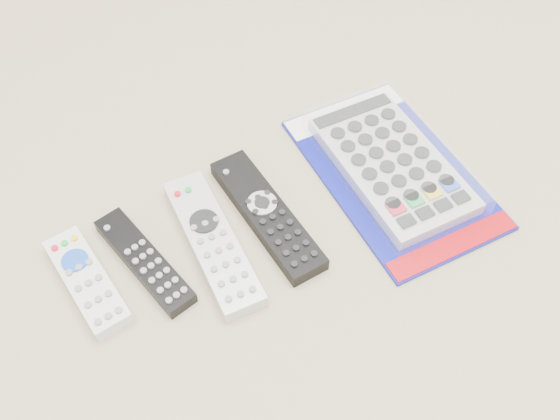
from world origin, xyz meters
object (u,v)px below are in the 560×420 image
remote_large_black (267,214)px  remote_small_grey (87,281)px  remote_silver_dvd (213,242)px  jumbo_remote_packaged (392,163)px  remote_slim_black (145,261)px

remote_large_black → remote_small_grey: bearing=173.3°
remote_silver_dvd → jumbo_remote_packaged: (0.28, -0.02, 0.01)m
remote_slim_black → jumbo_remote_packaged: (0.37, -0.05, 0.01)m
remote_small_grey → jumbo_remote_packaged: 0.45m
remote_small_grey → remote_silver_dvd: 0.17m
remote_silver_dvd → jumbo_remote_packaged: size_ratio=0.68×
remote_large_black → jumbo_remote_packaged: 0.20m
remote_slim_black → jumbo_remote_packaged: 0.38m
remote_small_grey → remote_slim_black: remote_small_grey is taller
remote_small_grey → remote_slim_black: size_ratio=0.89×
remote_slim_black → remote_large_black: (0.17, -0.02, 0.00)m
remote_slim_black → remote_large_black: bearing=-15.7°
remote_silver_dvd → remote_large_black: remote_silver_dvd is taller
remote_slim_black → remote_small_grey: bearing=163.9°
remote_slim_black → jumbo_remote_packaged: bearing=-15.4°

